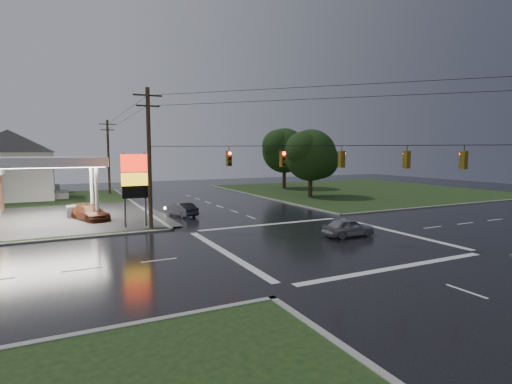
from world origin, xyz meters
name	(u,v)px	position (x,y,z in m)	size (l,w,h in m)	color
ground	(320,241)	(0.00, 0.00, 0.00)	(120.00, 120.00, 0.00)	black
grass_ne	(360,190)	(26.00, 26.00, 0.04)	(36.00, 36.00, 0.08)	black
pylon_sign	(135,178)	(-10.50, 10.50, 4.01)	(2.00, 0.35, 6.00)	#59595E
utility_pole_nw	(149,156)	(-9.50, 9.50, 5.72)	(2.20, 0.32, 11.00)	#382619
utility_pole_n	(108,156)	(-9.50, 38.00, 5.47)	(2.20, 0.32, 10.50)	#382619
traffic_signals	(322,146)	(0.02, -0.02, 6.48)	(26.87, 26.87, 1.47)	black
house_near	(14,165)	(-20.95, 36.00, 4.41)	(11.05, 8.48, 8.60)	silver
house_far	(14,163)	(-21.95, 48.00, 4.41)	(11.05, 8.48, 8.60)	silver
tree_ne_near	(312,155)	(14.14, 21.99, 5.56)	(7.99, 6.80, 8.98)	black
tree_ne_far	(285,151)	(17.15, 33.99, 6.18)	(8.46, 7.20, 9.80)	black
car_north	(182,209)	(-5.60, 14.51, 0.64)	(1.36, 3.90, 1.28)	black
car_crossing	(348,227)	(2.73, 0.36, 0.66)	(1.57, 3.90, 1.33)	gray
car_pump	(90,213)	(-13.56, 15.72, 0.69)	(1.93, 4.76, 1.38)	#512512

